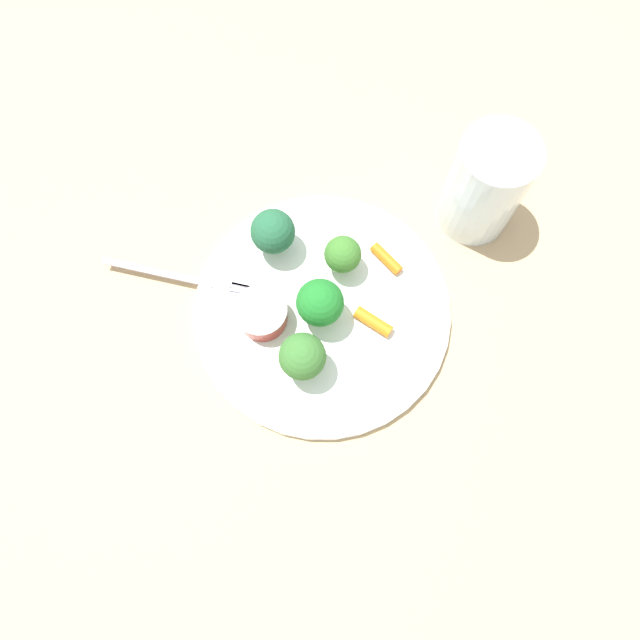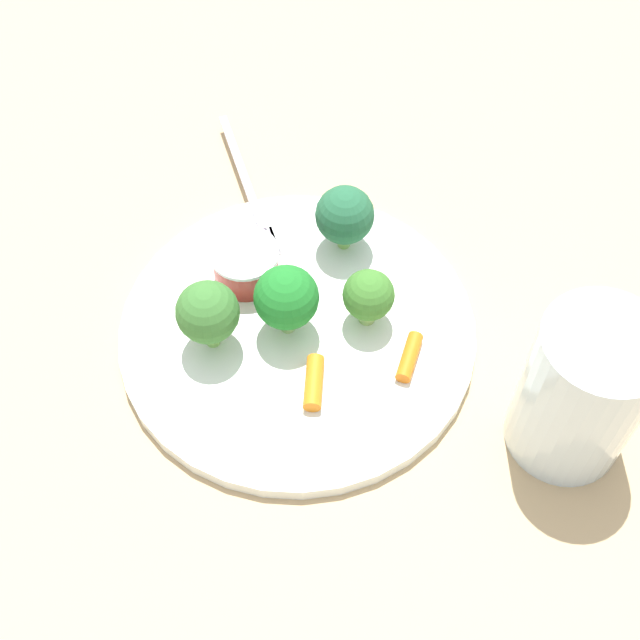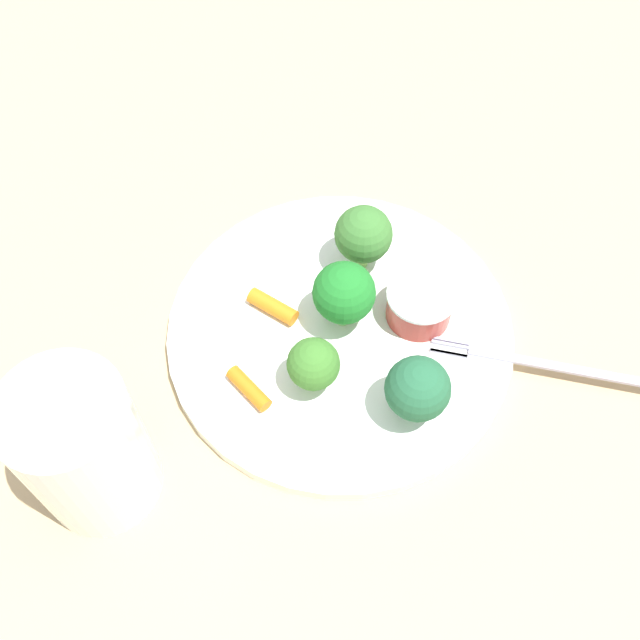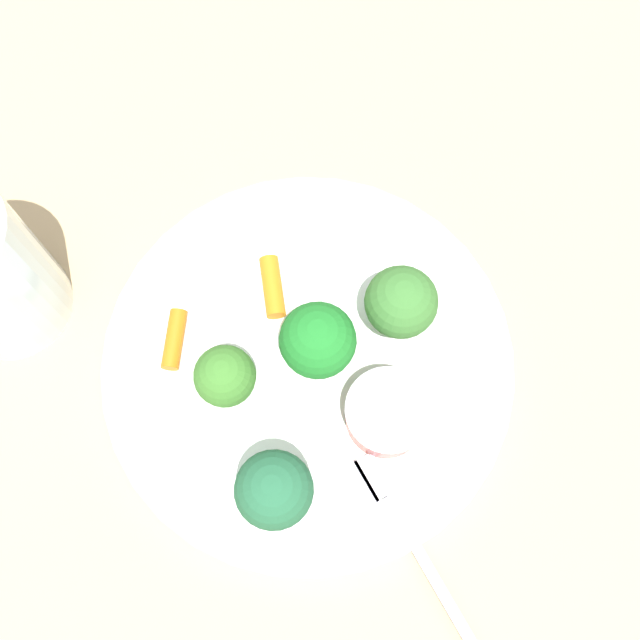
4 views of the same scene
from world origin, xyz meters
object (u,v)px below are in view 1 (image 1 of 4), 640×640
carrot_stick_0 (386,259)px  broccoli_floret_2 (273,232)px  sauce_cup (262,314)px  fork (182,278)px  drinking_glass (485,185)px  carrot_stick_1 (372,324)px  broccoli_floret_1 (303,357)px  broccoli_floret_0 (343,255)px  plate (322,311)px  broccoli_floret_3 (323,304)px

carrot_stick_0 → broccoli_floret_2: bearing=-170.9°
sauce_cup → fork: sauce_cup is taller
carrot_stick_0 → drinking_glass: drinking_glass is taller
sauce_cup → drinking_glass: size_ratio=0.44×
carrot_stick_0 → fork: (-0.20, -0.08, -0.00)m
broccoli_floret_2 → carrot_stick_1: size_ratio=1.43×
broccoli_floret_1 → fork: bearing=160.7°
broccoli_floret_1 → fork: broccoli_floret_1 is taller
sauce_cup → broccoli_floret_2: size_ratio=0.90×
broccoli_floret_0 → broccoli_floret_1: 0.12m
plate → sauce_cup: 0.06m
broccoli_floret_3 → drinking_glass: (0.12, 0.17, 0.01)m
plate → broccoli_floret_3: (0.00, -0.01, 0.04)m
carrot_stick_0 → broccoli_floret_1: bearing=-109.7°
sauce_cup → broccoli_floret_1: broccoli_floret_1 is taller
broccoli_floret_1 → broccoli_floret_3: size_ratio=0.99×
plate → sauce_cup: (-0.05, -0.03, 0.02)m
broccoli_floret_3 → carrot_stick_0: broccoli_floret_3 is taller
broccoli_floret_0 → broccoli_floret_3: (-0.00, -0.06, 0.01)m
plate → drinking_glass: drinking_glass is taller
drinking_glass → broccoli_floret_1: bearing=-119.0°
broccoli_floret_0 → drinking_glass: (0.12, 0.11, 0.02)m
sauce_cup → broccoli_floret_0: (0.06, 0.08, 0.01)m
broccoli_floret_0 → broccoli_floret_2: 0.07m
sauce_cup → carrot_stick_1: size_ratio=1.29×
broccoli_floret_0 → broccoli_floret_1: size_ratio=0.81×
sauce_cup → broccoli_floret_2: (-0.01, 0.08, 0.02)m
sauce_cup → broccoli_floret_1: size_ratio=0.86×
broccoli_floret_2 → carrot_stick_1: 0.14m
broccoli_floret_2 → broccoli_floret_3: size_ratio=0.95×
sauce_cup → broccoli_floret_0: 0.10m
broccoli_floret_1 → drinking_glass: drinking_glass is taller
broccoli_floret_0 → carrot_stick_0: bearing=24.8°
broccoli_floret_1 → carrot_stick_0: broccoli_floret_1 is taller
fork → drinking_glass: size_ratio=1.41×
carrot_stick_1 → broccoli_floret_1: bearing=-131.8°
broccoli_floret_0 → fork: (-0.16, -0.06, -0.03)m
sauce_cup → drinking_glass: (0.18, 0.19, 0.03)m
broccoli_floret_2 → broccoli_floret_1: bearing=-59.4°
carrot_stick_0 → broccoli_floret_0: bearing=-155.2°
broccoli_floret_2 → fork: bearing=-142.1°
broccoli_floret_2 → carrot_stick_0: size_ratio=1.50×
plate → carrot_stick_1: size_ratio=6.53×
broccoli_floret_0 → broccoli_floret_1: broccoli_floret_1 is taller
carrot_stick_0 → drinking_glass: bearing=49.5°
carrot_stick_1 → fork: 0.20m
sauce_cup → broccoli_floret_3: size_ratio=0.86×
broccoli_floret_2 → carrot_stick_0: broccoli_floret_2 is taller
broccoli_floret_3 → plate: bearing=111.5°
broccoli_floret_0 → broccoli_floret_3: size_ratio=0.80×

